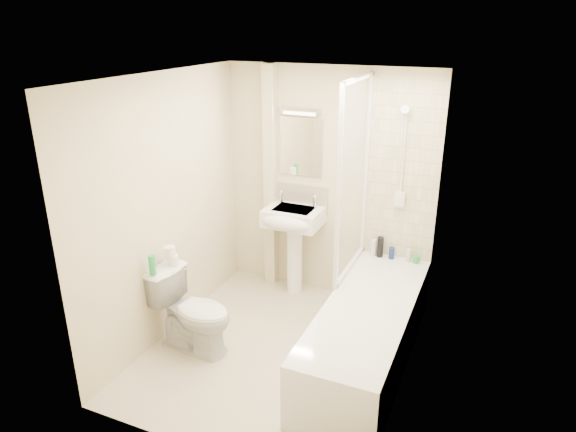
% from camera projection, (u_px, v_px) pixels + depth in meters
% --- Properties ---
extents(floor, '(2.50, 2.50, 0.00)m').
position_uv_depth(floor, '(279.00, 351.00, 4.62)').
color(floor, beige).
rests_on(floor, ground).
extents(wall_back, '(2.20, 0.02, 2.40)m').
position_uv_depth(wall_back, '(328.00, 186.00, 5.26)').
color(wall_back, beige).
rests_on(wall_back, ground).
extents(wall_left, '(0.02, 2.50, 2.40)m').
position_uv_depth(wall_left, '(166.00, 210.00, 4.60)').
color(wall_left, beige).
rests_on(wall_left, ground).
extents(wall_right, '(0.02, 2.50, 2.40)m').
position_uv_depth(wall_right, '(413.00, 251.00, 3.78)').
color(wall_right, beige).
rests_on(wall_right, ground).
extents(ceiling, '(2.20, 2.50, 0.02)m').
position_uv_depth(ceiling, '(276.00, 77.00, 3.76)').
color(ceiling, white).
rests_on(ceiling, wall_back).
extents(tile_back, '(0.70, 0.01, 1.75)m').
position_uv_depth(tile_back, '(402.00, 173.00, 4.89)').
color(tile_back, beige).
rests_on(tile_back, wall_back).
extents(tile_right, '(0.01, 2.10, 1.75)m').
position_uv_depth(tile_right, '(419.00, 213.00, 3.88)').
color(tile_right, beige).
rests_on(tile_right, wall_right).
extents(pipe_boxing, '(0.12, 0.12, 2.40)m').
position_uv_depth(pipe_boxing, '(271.00, 180.00, 5.44)').
color(pipe_boxing, beige).
rests_on(pipe_boxing, ground).
extents(splashback, '(0.60, 0.02, 0.30)m').
position_uv_depth(splashback, '(301.00, 198.00, 5.42)').
color(splashback, beige).
rests_on(splashback, wall_back).
extents(mirror, '(0.46, 0.01, 0.60)m').
position_uv_depth(mirror, '(301.00, 147.00, 5.22)').
color(mirror, white).
rests_on(mirror, wall_back).
extents(strip_light, '(0.42, 0.07, 0.07)m').
position_uv_depth(strip_light, '(301.00, 111.00, 5.07)').
color(strip_light, silver).
rests_on(strip_light, wall_back).
extents(bathtub, '(0.70, 2.10, 0.55)m').
position_uv_depth(bathtub, '(367.00, 331.00, 4.41)').
color(bathtub, white).
rests_on(bathtub, ground).
extents(shower_screen, '(0.04, 0.92, 1.80)m').
position_uv_depth(shower_screen, '(354.00, 178.00, 4.64)').
color(shower_screen, white).
rests_on(shower_screen, bathtub).
extents(shower_fixture, '(0.10, 0.16, 0.99)m').
position_uv_depth(shower_fixture, '(402.00, 162.00, 4.81)').
color(shower_fixture, white).
rests_on(shower_fixture, wall_back).
extents(pedestal_sink, '(0.58, 0.51, 1.11)m').
position_uv_depth(pedestal_sink, '(292.00, 227.00, 5.32)').
color(pedestal_sink, white).
rests_on(pedestal_sink, ground).
extents(bottle_white_a, '(0.06, 0.06, 0.17)m').
position_uv_depth(bottle_white_a, '(373.00, 248.00, 5.19)').
color(bottle_white_a, silver).
rests_on(bottle_white_a, bathtub).
extents(bottle_black_b, '(0.06, 0.06, 0.21)m').
position_uv_depth(bottle_black_b, '(380.00, 247.00, 5.16)').
color(bottle_black_b, black).
rests_on(bottle_black_b, bathtub).
extents(bottle_blue, '(0.06, 0.06, 0.12)m').
position_uv_depth(bottle_blue, '(392.00, 253.00, 5.13)').
color(bottle_blue, navy).
rests_on(bottle_blue, bathtub).
extents(bottle_white_b, '(0.05, 0.05, 0.13)m').
position_uv_depth(bottle_white_b, '(408.00, 255.00, 5.07)').
color(bottle_white_b, silver).
rests_on(bottle_white_b, bathtub).
extents(bottle_green, '(0.07, 0.07, 0.08)m').
position_uv_depth(bottle_green, '(416.00, 259.00, 5.05)').
color(bottle_green, green).
rests_on(bottle_green, bathtub).
extents(toilet, '(0.56, 0.82, 0.75)m').
position_uv_depth(toilet, '(193.00, 311.00, 4.55)').
color(toilet, white).
rests_on(toilet, ground).
extents(toilet_roll_lower, '(0.10, 0.10, 0.09)m').
position_uv_depth(toilet_roll_lower, '(173.00, 260.00, 4.56)').
color(toilet_roll_lower, white).
rests_on(toilet_roll_lower, toilet).
extents(toilet_roll_upper, '(0.10, 0.10, 0.09)m').
position_uv_depth(toilet_roll_upper, '(170.00, 251.00, 4.52)').
color(toilet_roll_upper, white).
rests_on(toilet_roll_upper, toilet_roll_lower).
extents(green_bottle, '(0.06, 0.06, 0.17)m').
position_uv_depth(green_bottle, '(152.00, 265.00, 4.37)').
color(green_bottle, green).
rests_on(green_bottle, toilet).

